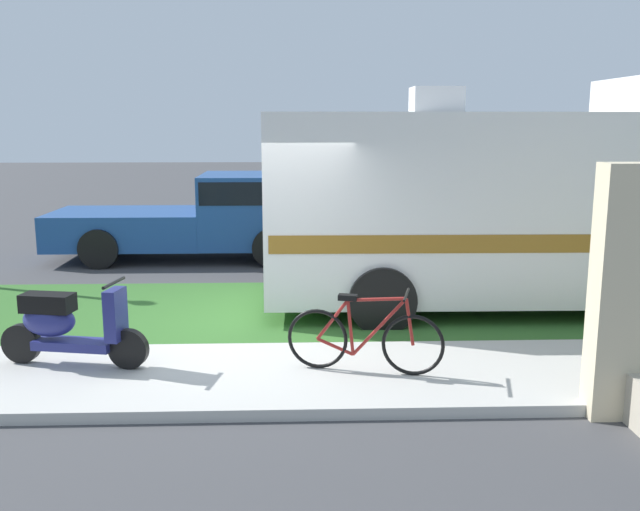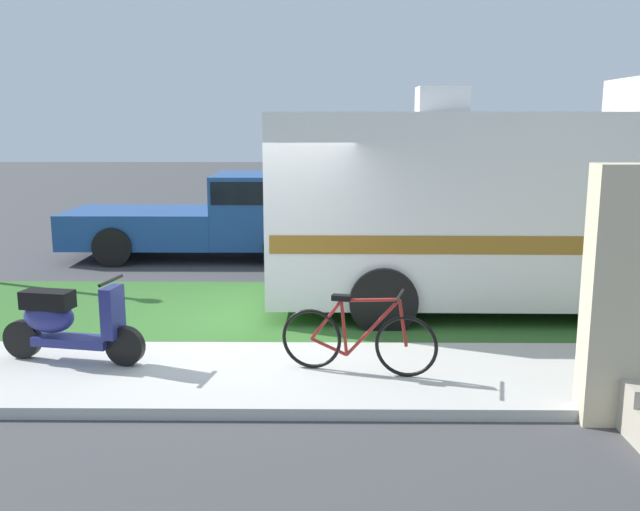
# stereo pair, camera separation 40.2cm
# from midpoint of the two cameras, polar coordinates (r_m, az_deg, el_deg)

# --- Properties ---
(ground_plane) EXTENTS (80.00, 80.00, 0.00)m
(ground_plane) POSITION_cam_midpoint_polar(r_m,az_deg,el_deg) (8.78, -4.01, -7.44)
(ground_plane) COLOR #424244
(sidewalk) EXTENTS (24.00, 2.00, 0.12)m
(sidewalk) POSITION_cam_midpoint_polar(r_m,az_deg,el_deg) (7.63, -4.73, -9.85)
(sidewalk) COLOR beige
(sidewalk) RESTS_ON ground
(grass_strip) EXTENTS (24.00, 3.40, 0.08)m
(grass_strip) POSITION_cam_midpoint_polar(r_m,az_deg,el_deg) (10.20, -3.34, -4.57)
(grass_strip) COLOR #336628
(grass_strip) RESTS_ON ground
(motorhome_rv) EXTENTS (6.95, 2.76, 3.38)m
(motorhome_rv) POSITION_cam_midpoint_polar(r_m,az_deg,el_deg) (10.53, 17.00, 4.17)
(motorhome_rv) COLOR silver
(motorhome_rv) RESTS_ON ground
(scooter) EXTENTS (1.68, 0.60, 0.97)m
(scooter) POSITION_cam_midpoint_polar(r_m,az_deg,el_deg) (8.18, -18.74, -5.17)
(scooter) COLOR black
(scooter) RESTS_ON ground
(bicycle) EXTENTS (1.65, 0.59, 0.89)m
(bicycle) POSITION_cam_midpoint_polar(r_m,az_deg,el_deg) (7.46, 4.69, -6.81)
(bicycle) COLOR black
(bicycle) RESTS_ON ground
(pickup_truck_near) EXTENTS (5.48, 2.14, 1.72)m
(pickup_truck_near) POSITION_cam_midpoint_polar(r_m,az_deg,el_deg) (14.33, -6.34, 3.50)
(pickup_truck_near) COLOR #1E478C
(pickup_truck_near) RESTS_ON ground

